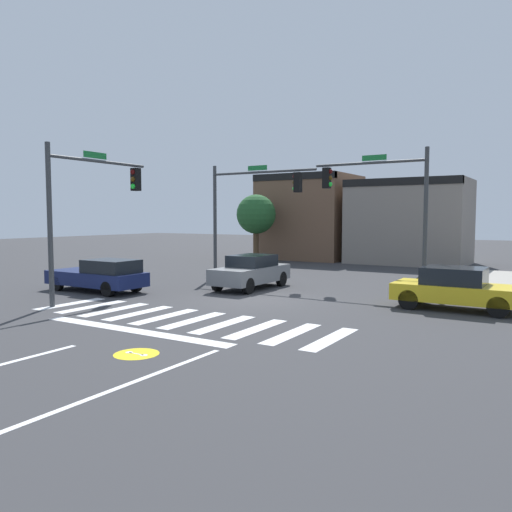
{
  "coord_description": "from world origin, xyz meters",
  "views": [
    {
      "loc": [
        10.38,
        -16.72,
        3.2
      ],
      "look_at": [
        -0.02,
        0.18,
        1.67
      ],
      "focal_mm": 35.65,
      "sensor_mm": 36.0,
      "label": 1
    }
  ],
  "objects_px": {
    "traffic_signal_southwest": "(90,196)",
    "car_yellow": "(456,288)",
    "car_gray": "(251,271)",
    "traffic_signal_northeast": "(381,195)",
    "traffic_signal_northwest": "(250,199)",
    "car_navy": "(100,275)",
    "roadside_tree": "(256,215)"
  },
  "relations": [
    {
      "from": "traffic_signal_southwest",
      "to": "car_yellow",
      "type": "xyz_separation_m",
      "value": [
        12.4,
        5.11,
        -3.25
      ]
    },
    {
      "from": "traffic_signal_southwest",
      "to": "car_yellow",
      "type": "relative_size",
      "value": 1.4
    },
    {
      "from": "traffic_signal_northeast",
      "to": "car_gray",
      "type": "height_order",
      "value": "traffic_signal_northeast"
    },
    {
      "from": "traffic_signal_northeast",
      "to": "car_navy",
      "type": "distance_m",
      "value": 12.66
    },
    {
      "from": "car_yellow",
      "to": "roadside_tree",
      "type": "relative_size",
      "value": 0.87
    },
    {
      "from": "traffic_signal_southwest",
      "to": "car_gray",
      "type": "height_order",
      "value": "traffic_signal_southwest"
    },
    {
      "from": "car_yellow",
      "to": "car_gray",
      "type": "relative_size",
      "value": 0.98
    },
    {
      "from": "traffic_signal_northeast",
      "to": "car_navy",
      "type": "bearing_deg",
      "value": 34.9
    },
    {
      "from": "traffic_signal_southwest",
      "to": "roadside_tree",
      "type": "xyz_separation_m",
      "value": [
        -3.25,
        17.4,
        -0.63
      ]
    },
    {
      "from": "traffic_signal_northeast",
      "to": "traffic_signal_northwest",
      "type": "xyz_separation_m",
      "value": [
        -6.77,
        -0.07,
        -0.07
      ]
    },
    {
      "from": "car_gray",
      "to": "roadside_tree",
      "type": "xyz_separation_m",
      "value": [
        -6.85,
        11.6,
        2.6
      ]
    },
    {
      "from": "car_gray",
      "to": "traffic_signal_northwest",
      "type": "bearing_deg",
      "value": -146.66
    },
    {
      "from": "traffic_signal_southwest",
      "to": "car_gray",
      "type": "bearing_deg",
      "value": -31.87
    },
    {
      "from": "traffic_signal_northeast",
      "to": "car_navy",
      "type": "height_order",
      "value": "traffic_signal_northeast"
    },
    {
      "from": "traffic_signal_northeast",
      "to": "car_gray",
      "type": "bearing_deg",
      "value": 28.65
    },
    {
      "from": "traffic_signal_northeast",
      "to": "traffic_signal_southwest",
      "type": "xyz_separation_m",
      "value": [
        -8.62,
        -8.55,
        -0.17
      ]
    },
    {
      "from": "traffic_signal_northwest",
      "to": "traffic_signal_southwest",
      "type": "bearing_deg",
      "value": -102.34
    },
    {
      "from": "car_navy",
      "to": "roadside_tree",
      "type": "distance_m",
      "value": 16.16
    },
    {
      "from": "car_navy",
      "to": "car_gray",
      "type": "distance_m",
      "value": 6.53
    },
    {
      "from": "traffic_signal_northwest",
      "to": "traffic_signal_southwest",
      "type": "relative_size",
      "value": 1.02
    },
    {
      "from": "car_navy",
      "to": "traffic_signal_northwest",
      "type": "bearing_deg",
      "value": -115.04
    },
    {
      "from": "traffic_signal_northeast",
      "to": "car_gray",
      "type": "relative_size",
      "value": 1.45
    },
    {
      "from": "roadside_tree",
      "to": "car_gray",
      "type": "bearing_deg",
      "value": -59.41
    },
    {
      "from": "traffic_signal_northeast",
      "to": "traffic_signal_southwest",
      "type": "distance_m",
      "value": 12.14
    },
    {
      "from": "traffic_signal_northwest",
      "to": "roadside_tree",
      "type": "bearing_deg",
      "value": 119.73
    },
    {
      "from": "car_navy",
      "to": "roadside_tree",
      "type": "relative_size",
      "value": 0.96
    },
    {
      "from": "traffic_signal_southwest",
      "to": "car_gray",
      "type": "xyz_separation_m",
      "value": [
        3.61,
        5.81,
        -3.23
      ]
    },
    {
      "from": "traffic_signal_northeast",
      "to": "traffic_signal_southwest",
      "type": "relative_size",
      "value": 1.05
    },
    {
      "from": "roadside_tree",
      "to": "car_yellow",
      "type": "bearing_deg",
      "value": -38.15
    },
    {
      "from": "traffic_signal_northeast",
      "to": "car_yellow",
      "type": "distance_m",
      "value": 6.15
    },
    {
      "from": "car_yellow",
      "to": "roadside_tree",
      "type": "bearing_deg",
      "value": 141.85
    },
    {
      "from": "traffic_signal_southwest",
      "to": "car_gray",
      "type": "distance_m",
      "value": 7.56
    }
  ]
}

